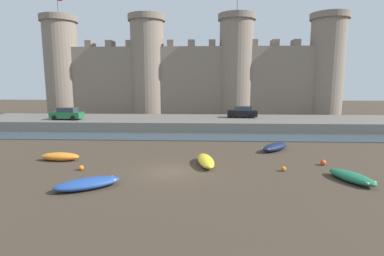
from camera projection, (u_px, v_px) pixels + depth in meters
name	position (u px, v px, depth m)	size (l,w,h in m)	color
ground_plane	(170.00, 172.00, 21.31)	(160.00, 160.00, 0.00)	#423528
water_channel	(184.00, 137.00, 34.38)	(80.00, 4.50, 0.10)	#3D4C56
quay_road	(187.00, 123.00, 41.43)	(58.02, 10.00, 1.33)	#666059
castle	(191.00, 73.00, 52.05)	(52.38, 6.37, 20.49)	gray
rowboat_foreground_left	(275.00, 147.00, 27.72)	(3.38, 3.43, 0.72)	#141E3D
rowboat_midflat_centre	(60.00, 156.00, 24.35)	(3.18, 1.22, 0.66)	orange
rowboat_near_channel_left	(206.00, 161.00, 22.98)	(1.75, 3.92, 0.71)	yellow
rowboat_midflat_left	(352.00, 177.00, 19.28)	(2.55, 3.68, 0.60)	#1E6B47
rowboat_near_channel_right	(87.00, 183.00, 18.02)	(4.06, 3.27, 0.63)	#234793
mooring_buoy_mid_mud	(81.00, 168.00, 21.73)	(0.37, 0.37, 0.37)	orange
mooring_buoy_near_channel	(323.00, 163.00, 23.01)	(0.43, 0.43, 0.43)	#E04C1E
mooring_buoy_near_shore	(283.00, 169.00, 21.50)	(0.36, 0.36, 0.36)	orange
car_quay_centre_west	(242.00, 112.00, 41.86)	(4.18, 2.04, 1.62)	black
car_quay_centre_east	(67.00, 114.00, 39.70)	(4.18, 2.04, 1.62)	#1E6638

